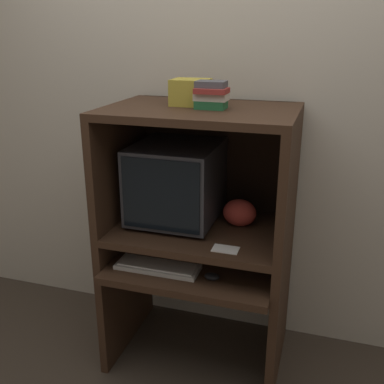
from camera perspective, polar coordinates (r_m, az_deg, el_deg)
The scene contains 11 objects.
wall_back at distance 2.49m, azimuth 3.55°, elevation 10.19°, with size 6.00×0.06×2.60m.
desk_base at distance 2.44m, azimuth 0.60°, elevation -13.33°, with size 0.90×0.69×0.61m.
desk_monitor_shelf at distance 2.31m, azimuth 0.99°, elevation -5.16°, with size 0.90×0.63×0.16m.
hutch_upper at distance 2.19m, azimuth 1.30°, elevation 5.53°, with size 0.90×0.63×0.60m.
crt_monitor at distance 2.29m, azimuth -2.00°, elevation 1.31°, with size 0.42×0.46×0.40m.
keyboard at distance 2.23m, azimuth -4.36°, elevation -9.40°, with size 0.41×0.14×0.03m.
mouse at distance 2.14m, azimuth 2.54°, elevation -10.66°, with size 0.07×0.05×0.03m.
snack_bag at distance 2.28m, azimuth 6.06°, elevation -2.63°, with size 0.17×0.13×0.14m.
book_stack at distance 2.08m, azimuth 2.48°, elevation 12.20°, with size 0.15×0.12×0.12m.
paper_card at distance 2.06m, azimuth 4.28°, elevation -7.25°, with size 0.12×0.08×0.00m.
storage_box at distance 2.18m, azimuth -0.17°, elevation 12.56°, with size 0.17×0.15×0.12m.
Camera 1 is at (0.59, -1.69, 1.71)m, focal length 42.00 mm.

